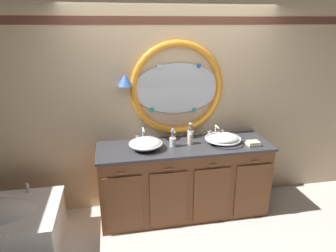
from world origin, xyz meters
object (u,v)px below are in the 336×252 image
toothbrush_holder_left (173,141)px  toothbrush_holder_right (190,134)px  soap_dispenser (190,138)px  folded_hand_towel (253,143)px  sink_basin_right (223,139)px  sink_basin_left (146,144)px

toothbrush_holder_left → toothbrush_holder_right: toothbrush_holder_left is taller
soap_dispenser → folded_hand_towel: 0.75m
sink_basin_right → toothbrush_holder_left: 0.61m
sink_basin_right → soap_dispenser: bearing=172.1°
soap_dispenser → sink_basin_right: bearing=-7.9°
sink_basin_right → toothbrush_holder_left: (-0.61, 0.02, 0.01)m
toothbrush_holder_right → soap_dispenser: size_ratio=1.27×
sink_basin_right → toothbrush_holder_right: 0.42m
sink_basin_left → toothbrush_holder_right: bearing=22.7°
soap_dispenser → sink_basin_left: bearing=-174.3°
toothbrush_holder_left → toothbrush_holder_right: bearing=40.1°
sink_basin_left → folded_hand_towel: size_ratio=2.53×
sink_basin_left → folded_hand_towel: sink_basin_left is taller
sink_basin_left → soap_dispenser: 0.55m
sink_basin_right → folded_hand_towel: sink_basin_right is taller
soap_dispenser → folded_hand_towel: bearing=-14.1°
sink_basin_right → folded_hand_towel: bearing=-21.1°
sink_basin_left → folded_hand_towel: 1.27m
sink_basin_right → soap_dispenser: size_ratio=2.69×
toothbrush_holder_left → sink_basin_left: bearing=-177.0°
toothbrush_holder_left → soap_dispenser: 0.23m
toothbrush_holder_right → folded_hand_towel: 0.77m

